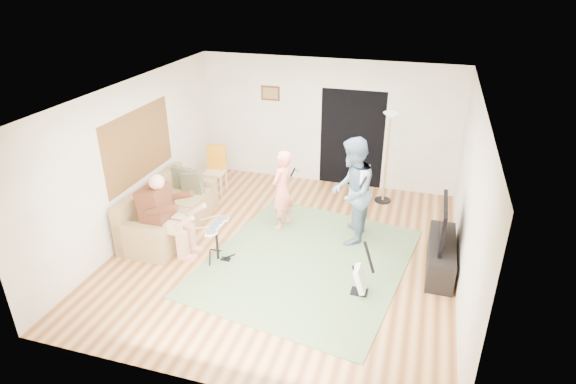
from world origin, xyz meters
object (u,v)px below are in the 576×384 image
Objects in this scene: guitar_spare at (361,279)px; torchiere_lamp at (388,142)px; tv_cabinet at (441,256)px; drum_kit at (217,244)px; singer at (282,190)px; dining_chair at (216,176)px; guitarist at (352,191)px; television at (443,222)px; sofa at (166,215)px.

torchiere_lamp reaches higher than guitar_spare.
guitar_spare reaches higher than tv_cabinet.
drum_kit is 1.58m from singer.
torchiere_lamp is 3.62m from dining_chair.
television is at bearing 70.30° from guitarist.
guitar_spare is 1.48m from tv_cabinet.
guitarist is 3.33m from dining_chair.
torchiere_lamp is at bearing 32.04° from sofa.
drum_kit is at bearing -167.94° from tv_cabinet.
singer is 2.36m from torchiere_lamp.
guitarist is 1.34× the size of tv_cabinet.
drum_kit is at bearing -26.62° from sofa.
singer is 1.49× the size of television.
guitarist reaches higher than television.
drum_kit is 0.36× the size of torchiere_lamp.
dining_chair reaches higher than drum_kit.
guitar_spare is 0.64× the size of tv_cabinet.
tv_cabinet is (1.54, -0.49, -0.69)m from guitarist.
sofa is 3.20× the size of drum_kit.
guitarist is (1.96, 1.24, 0.64)m from drum_kit.
torchiere_lamp reaches higher than sofa.
guitar_spare is 4.37m from dining_chair.
tv_cabinet is (1.11, 0.98, -0.01)m from guitar_spare.
drum_kit is 0.48× the size of tv_cabinet.
sofa is 3.37m from guitarist.
sofa is 4.78m from television.
sofa is at bearing -81.13° from guitarist.
television is at bearing 42.67° from guitar_spare.
tv_cabinet is (3.50, 0.75, -0.05)m from drum_kit.
guitarist is (3.25, 0.59, 0.65)m from sofa.
television is at bearing 1.18° from sofa.
guitarist is 1.01× the size of torchiere_lamp.
guitarist is at bearing -27.01° from dining_chair.
torchiere_lamp is (3.65, 2.29, 0.99)m from sofa.
tv_cabinet is (4.80, 0.10, -0.04)m from sofa.
dining_chair is (-3.06, 1.16, -0.59)m from guitarist.
guitar_spare reaches higher than drum_kit.
singer reaches higher than tv_cabinet.
television is (-0.05, 0.00, 0.60)m from tv_cabinet.
singer is 2.92m from tv_cabinet.
torchiere_lamp is 1.33× the size of tv_cabinet.
guitar_spare is at bearing -5.59° from drum_kit.
television is (1.49, -0.49, -0.09)m from guitarist.
guitar_spare is (0.43, -1.47, -0.68)m from guitarist.
singer is at bearing 167.87° from tv_cabinet.
guitar_spare reaches higher than sofa.
sofa reaches higher than tv_cabinet.
drum_kit is at bearing -128.75° from torchiere_lamp.
sofa is 2.41× the size of guitar_spare.
dining_chair is at bearing -171.22° from torchiere_lamp.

